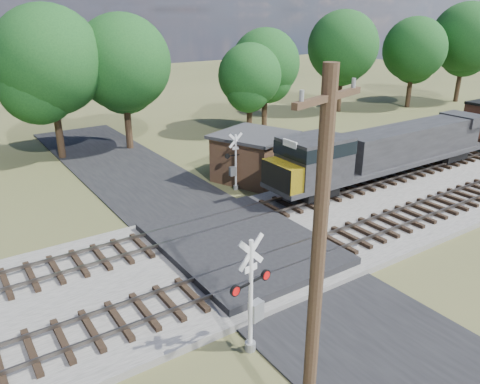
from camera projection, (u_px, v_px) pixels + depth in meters
ground at (246, 255)px, 22.34m from camera, size 160.00×160.00×0.00m
ballast_bed at (379, 204)px, 27.87m from camera, size 140.00×10.00×0.30m
road at (246, 254)px, 22.33m from camera, size 7.00×60.00×0.08m
crossing_panel at (240, 245)px, 22.61m from camera, size 7.00×9.00×0.62m
track_near at (324, 247)px, 22.27m from camera, size 140.00×2.60×0.33m
track_far at (261, 212)px, 26.13m from camera, size 140.00×2.60×0.33m
crossing_signal_near at (253, 304)px, 15.52m from camera, size 1.75×0.43×4.37m
crossing_signal_far at (235, 167)px, 29.94m from camera, size 1.52×0.35×3.78m
utility_pole at (317, 277)px, 10.57m from camera, size 2.39×0.82×10.02m
equipment_shed at (254, 156)px, 31.84m from camera, size 6.15×6.15×3.23m
treeline at (184, 60)px, 39.41m from camera, size 83.95×11.95×11.96m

